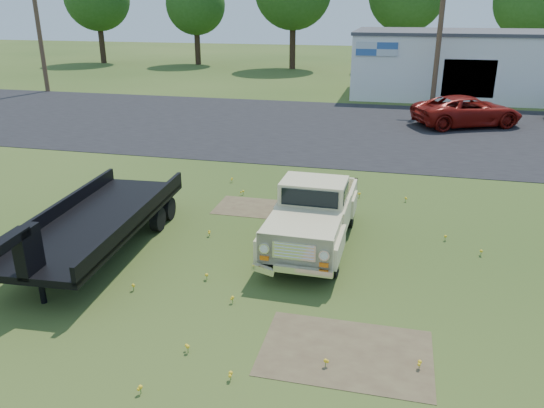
% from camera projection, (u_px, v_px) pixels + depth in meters
% --- Properties ---
extents(ground, '(140.00, 140.00, 0.00)m').
position_uv_depth(ground, '(295.00, 267.00, 12.43)').
color(ground, '#2A4616').
rests_on(ground, ground).
extents(asphalt_lot, '(90.00, 14.00, 0.02)m').
position_uv_depth(asphalt_lot, '(354.00, 129.00, 26.07)').
color(asphalt_lot, black).
rests_on(asphalt_lot, ground).
extents(dirt_patch_a, '(3.00, 2.00, 0.01)m').
position_uv_depth(dirt_patch_a, '(346.00, 353.00, 9.38)').
color(dirt_patch_a, brown).
rests_on(dirt_patch_a, ground).
extents(dirt_patch_b, '(2.20, 1.60, 0.01)m').
position_uv_depth(dirt_patch_b, '(253.00, 207.00, 16.05)').
color(dirt_patch_b, brown).
rests_on(dirt_patch_b, ground).
extents(commercial_building, '(14.20, 8.20, 4.15)m').
position_uv_depth(commercial_building, '(463.00, 63.00, 34.94)').
color(commercial_building, white).
rests_on(commercial_building, ground).
extents(utility_pole_west, '(1.60, 0.30, 9.00)m').
position_uv_depth(utility_pole_west, '(38.00, 22.00, 35.57)').
color(utility_pole_west, '#4F3824').
rests_on(utility_pole_west, ground).
extents(utility_pole_mid, '(1.60, 0.30, 9.00)m').
position_uv_depth(utility_pole_mid, '(440.00, 26.00, 29.94)').
color(utility_pole_mid, '#4F3824').
rests_on(utility_pole_mid, ground).
extents(treeline_b, '(5.76, 5.76, 8.57)m').
position_uv_depth(treeline_b, '(196.00, 5.00, 51.61)').
color(treeline_b, '#322217').
rests_on(treeline_b, ground).
extents(treeline_e, '(6.08, 6.08, 9.04)m').
position_uv_depth(treeline_e, '(532.00, 1.00, 43.18)').
color(treeline_e, '#322217').
rests_on(treeline_e, ground).
extents(vintage_pickup_truck, '(1.99, 4.89, 1.76)m').
position_uv_depth(vintage_pickup_truck, '(313.00, 213.00, 13.24)').
color(vintage_pickup_truck, tan).
rests_on(vintage_pickup_truck, ground).
extents(flatbed_trailer, '(2.65, 6.82, 1.82)m').
position_uv_depth(flatbed_trailer, '(97.00, 216.00, 12.96)').
color(flatbed_trailer, black).
rests_on(flatbed_trailer, ground).
extents(red_pickup, '(5.90, 4.49, 1.49)m').
position_uv_depth(red_pickup, '(467.00, 111.00, 26.45)').
color(red_pickup, maroon).
rests_on(red_pickup, ground).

